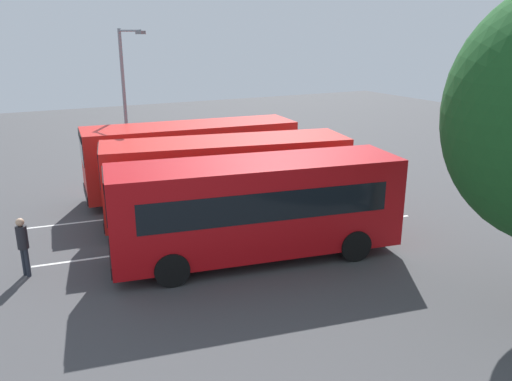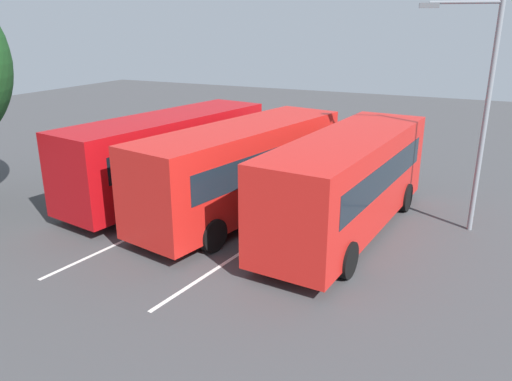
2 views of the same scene
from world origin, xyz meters
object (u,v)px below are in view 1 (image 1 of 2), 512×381
(bus_far_left, at_px, (191,157))
(pedestrian, at_px, (23,242))
(bus_center_right, at_px, (256,206))
(street_lamp, at_px, (126,96))
(bus_center_left, at_px, (227,177))

(bus_far_left, height_order, pedestrian, bus_far_left)
(bus_center_right, distance_m, pedestrian, 7.02)
(bus_far_left, bearing_deg, street_lamp, -56.47)
(bus_far_left, bearing_deg, pedestrian, 41.40)
(bus_center_left, height_order, street_lamp, street_lamp)
(bus_far_left, xyz_separation_m, pedestrian, (7.16, 5.22, -0.67))
(bus_center_left, bearing_deg, street_lamp, -63.79)
(bus_center_left, distance_m, street_lamp, 7.77)
(pedestrian, distance_m, street_lamp, 10.60)
(pedestrian, xyz_separation_m, street_lamp, (-5.31, -8.65, 3.05))
(bus_center_left, distance_m, bus_center_right, 3.49)
(bus_center_right, bearing_deg, pedestrian, -6.41)
(bus_far_left, distance_m, pedestrian, 8.88)
(bus_center_right, distance_m, street_lamp, 10.95)
(bus_center_right, relative_size, street_lamp, 1.31)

